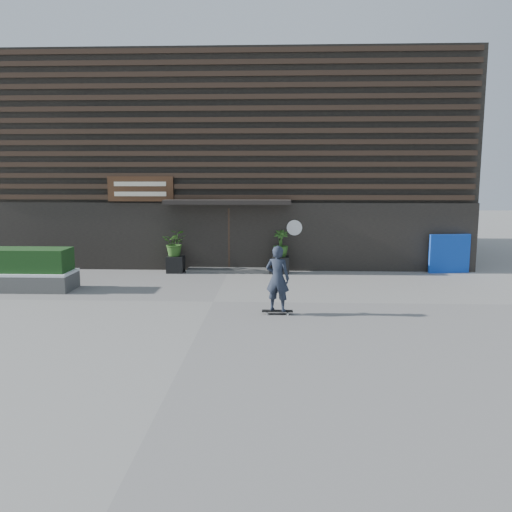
{
  "coord_description": "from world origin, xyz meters",
  "views": [
    {
      "loc": [
        1.75,
        -14.07,
        3.46
      ],
      "look_at": [
        1.14,
        1.27,
        1.1
      ],
      "focal_mm": 36.54,
      "sensor_mm": 36.0,
      "label": 1
    }
  ],
  "objects_px": {
    "planter_pot_left": "(176,264)",
    "blue_tarp": "(449,254)",
    "planter_pot_right": "(281,265)",
    "raised_bed": "(17,282)",
    "skateboarder": "(278,279)"
  },
  "relations": [
    {
      "from": "planter_pot_right",
      "to": "planter_pot_left",
      "type": "bearing_deg",
      "value": 180.0
    },
    {
      "from": "planter_pot_left",
      "to": "planter_pot_right",
      "type": "bearing_deg",
      "value": 0.0
    },
    {
      "from": "raised_bed",
      "to": "skateboarder",
      "type": "relative_size",
      "value": 1.99
    },
    {
      "from": "planter_pot_right",
      "to": "raised_bed",
      "type": "relative_size",
      "value": 0.17
    },
    {
      "from": "planter_pot_right",
      "to": "raised_bed",
      "type": "bearing_deg",
      "value": -159.27
    },
    {
      "from": "planter_pot_right",
      "to": "blue_tarp",
      "type": "bearing_deg",
      "value": 2.83
    },
    {
      "from": "planter_pot_right",
      "to": "blue_tarp",
      "type": "relative_size",
      "value": 0.4
    },
    {
      "from": "planter_pot_left",
      "to": "skateboarder",
      "type": "relative_size",
      "value": 0.34
    },
    {
      "from": "planter_pot_left",
      "to": "blue_tarp",
      "type": "distance_m",
      "value": 9.88
    },
    {
      "from": "planter_pot_left",
      "to": "blue_tarp",
      "type": "bearing_deg",
      "value": 1.74
    },
    {
      "from": "planter_pot_left",
      "to": "skateboarder",
      "type": "distance_m",
      "value": 6.78
    },
    {
      "from": "raised_bed",
      "to": "blue_tarp",
      "type": "distance_m",
      "value": 14.61
    },
    {
      "from": "planter_pot_right",
      "to": "blue_tarp",
      "type": "xyz_separation_m",
      "value": [
        6.07,
        0.3,
        0.4
      ]
    },
    {
      "from": "planter_pot_right",
      "to": "blue_tarp",
      "type": "distance_m",
      "value": 6.09
    },
    {
      "from": "planter_pot_left",
      "to": "raised_bed",
      "type": "height_order",
      "value": "planter_pot_left"
    }
  ]
}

